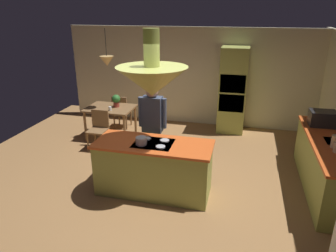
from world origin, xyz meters
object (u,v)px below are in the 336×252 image
Objects in this scene: dining_table at (110,111)px; chair_facing_island at (99,127)px; cooking_pot_on_cooktop at (141,141)px; kitchen_island at (154,168)px; canister_tea at (336,142)px; person_at_island at (153,124)px; potted_plant_on_table at (116,100)px; microwave_on_counter at (322,118)px; oven_tower at (233,91)px; chair_by_back_wall at (121,110)px; cup_on_table at (110,109)px.

dining_table is 0.67m from chair_facing_island.
cooking_pot_on_cooktop is (1.54, -1.58, 0.49)m from chair_facing_island.
canister_tea reaches higher than kitchen_island.
person_at_island is at bearing 177.30° from canister_tea.
cooking_pot_on_cooktop is at bearing -86.42° from person_at_island.
microwave_on_counter is at bearing -8.09° from potted_plant_on_table.
chair_facing_island is at bearing -147.33° from oven_tower.
cooking_pot_on_cooktop is (-3.00, -0.66, -0.02)m from canister_tea.
microwave_on_counter is at bearing -6.82° from dining_table.
person_at_island reaches higher than chair_facing_island.
chair_by_back_wall reaches higher than cup_on_table.
person_at_island is 2.60m from chair_by_back_wall.
person_at_island is 19.09× the size of cup_on_table.
dining_table is at bearing 114.24° from cup_on_table.
oven_tower is 23.60× the size of cup_on_table.
cooking_pot_on_cooktop is at bearing -54.39° from cup_on_table.
chair_facing_island is at bearing -102.53° from cup_on_table.
canister_tea is at bearing 153.91° from chair_by_back_wall.
dining_table is 4.82m from canister_tea.
kitchen_island is 2.24× the size of chair_facing_island.
oven_tower is 3.04m from cup_on_table.
kitchen_island is at bearing -54.28° from potted_plant_on_table.
microwave_on_counter is (4.54, -1.20, 0.55)m from chair_by_back_wall.
microwave_on_counter reaches higher than chair_by_back_wall.
canister_tea is (2.84, 0.53, 0.55)m from kitchen_island.
oven_tower is 10.59× the size of canister_tea.
kitchen_island reaches higher than dining_table.
chair_facing_island reaches higher than cup_on_table.
oven_tower is 4.62× the size of microwave_on_counter.
dining_table is at bearing 124.63° from cooking_pot_on_cooktop.
canister_tea is 1.11× the size of cooking_pot_on_cooktop.
microwave_on_counter is at bearing 90.00° from canister_tea.
cup_on_table is (-2.70, -1.36, -0.26)m from oven_tower.
microwave_on_counter is at bearing 28.74° from kitchen_island.
cup_on_table is (-0.03, -0.30, -0.12)m from potted_plant_on_table.
potted_plant_on_table is 4.71m from canister_tea.
dining_table is at bearing 136.23° from person_at_island.
dining_table is 1.28× the size of chair_by_back_wall.
chair_by_back_wall is at bearing 153.91° from canister_tea.
kitchen_island is 0.88m from person_at_island.
cup_on_table is 0.20× the size of microwave_on_counter.
potted_plant_on_table is 2.71m from cooking_pot_on_cooktop.
kitchen_island is 3.29m from microwave_on_counter.
dining_table is 0.67m from chair_by_back_wall.
person_at_island is at bearing -41.02° from cup_on_table.
dining_table is at bearing 160.91° from canister_tea.
canister_tea is (4.41, -1.65, 0.08)m from potted_plant_on_table.
oven_tower is 2.42m from microwave_on_counter.
dining_table is at bearing 90.00° from chair_facing_island.
canister_tea reaches higher than cup_on_table.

